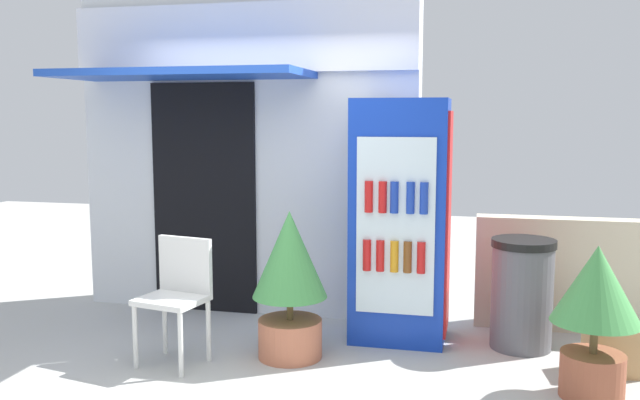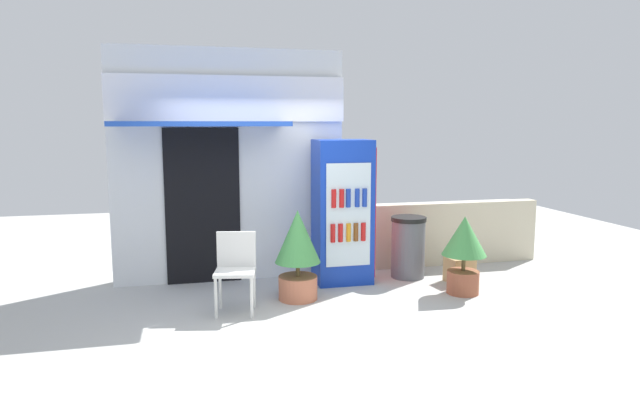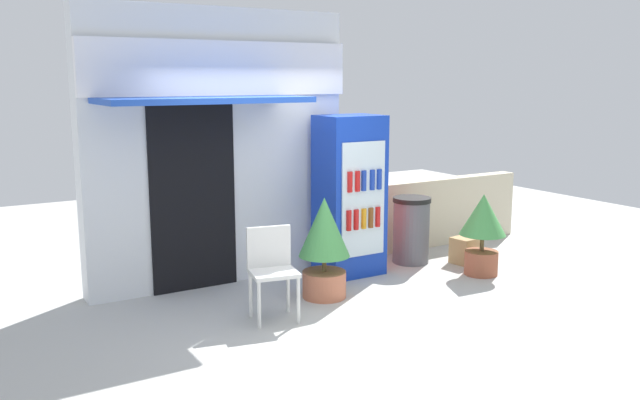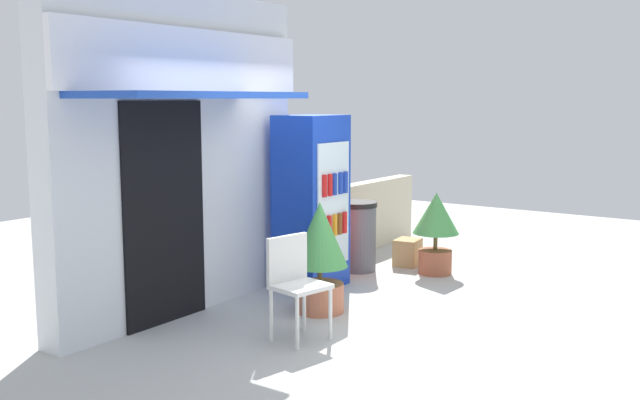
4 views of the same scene
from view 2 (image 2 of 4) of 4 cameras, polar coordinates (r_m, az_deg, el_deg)
name	(u,v)px [view 2 (image 2 of 4)]	position (r m, az deg, el deg)	size (l,w,h in m)	color
ground	(276,313)	(6.51, -4.60, -11.50)	(16.00, 16.00, 0.00)	#B2B2AD
storefront_building	(228,162)	(7.70, -9.47, 3.83)	(3.13, 1.22, 3.15)	silver
drink_cooler	(343,212)	(7.51, 2.39, -1.21)	(0.77, 0.63, 1.94)	#1438B2
plastic_chair	(236,265)	(6.47, -8.68, -6.63)	(0.52, 0.48, 0.92)	silver
potted_plant_near_shop	(298,249)	(6.81, -2.31, -5.09)	(0.56, 0.56, 1.12)	#BC6B4C
potted_plant_curbside	(464,247)	(7.27, 14.62, -4.69)	(0.56, 0.56, 1.00)	#995138
trash_bin	(408,247)	(7.92, 9.06, -4.79)	(0.49, 0.49, 0.86)	#595960
stone_boundary_wall	(454,233)	(8.82, 13.61, -3.31)	(2.70, 0.22, 0.96)	beige
cardboard_box	(460,270)	(7.88, 14.17, -6.97)	(0.35, 0.29, 0.34)	tan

